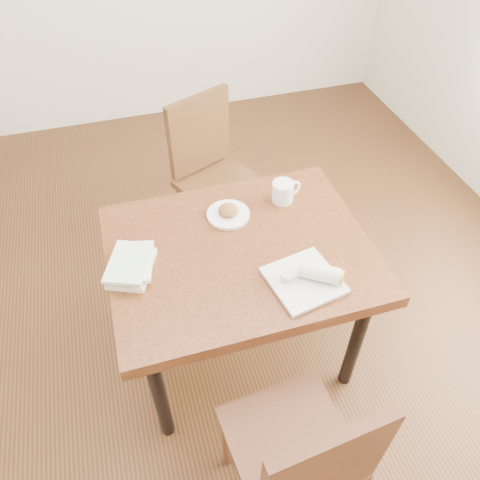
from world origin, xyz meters
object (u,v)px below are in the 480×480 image
object	(u,v)px
chair_near	(302,456)
plate_burrito	(309,278)
plate_scone	(228,213)
table	(240,262)
chair_far	(213,169)
coffee_mug	(284,191)
book_stack	(132,265)

from	to	relation	value
chair_near	plate_burrito	distance (m)	0.63
plate_scone	plate_burrito	bearing A→B (deg)	-66.88
chair_near	table	bearing A→B (deg)	88.54
chair_near	plate_burrito	xyz separation A→B (m)	(0.22, 0.54, 0.23)
chair_far	plate_scone	size ratio (longest dim) A/B	4.95
table	chair_near	xyz separation A→B (m)	(-0.02, -0.79, -0.12)
chair_near	coffee_mug	distance (m)	1.10
chair_near	book_stack	xyz separation A→B (m)	(-0.42, 0.80, 0.23)
table	coffee_mug	size ratio (longest dim) A/B	7.50
coffee_mug	plate_scone	bearing A→B (deg)	-172.57
book_stack	plate_scone	bearing A→B (deg)	23.32
chair_far	plate_burrito	xyz separation A→B (m)	(0.12, -1.09, 0.23)
table	chair_near	world-z (taller)	chair_near
chair_near	plate_scone	world-z (taller)	chair_near
coffee_mug	table	bearing A→B (deg)	-139.32
table	plate_scone	size ratio (longest dim) A/B	5.67
coffee_mug	plate_burrito	bearing A→B (deg)	-99.06
plate_scone	plate_burrito	world-z (taller)	plate_burrito
chair_near	book_stack	bearing A→B (deg)	117.88
book_stack	coffee_mug	bearing A→B (deg)	17.62
chair_near	chair_far	xyz separation A→B (m)	(0.11, 1.62, 0.00)
table	plate_burrito	xyz separation A→B (m)	(0.20, -0.25, 0.11)
chair_far	book_stack	distance (m)	1.01
chair_near	plate_burrito	size ratio (longest dim) A/B	3.19
table	book_stack	size ratio (longest dim) A/B	4.11
chair_far	plate_scone	distance (m)	0.67
table	chair_near	distance (m)	0.80
table	chair_far	size ratio (longest dim) A/B	1.14
plate_scone	book_stack	world-z (taller)	plate_scone
coffee_mug	plate_burrito	world-z (taller)	coffee_mug
plate_scone	plate_burrito	distance (m)	0.50
plate_burrito	book_stack	xyz separation A→B (m)	(-0.65, 0.26, 0.00)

